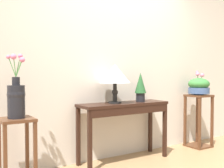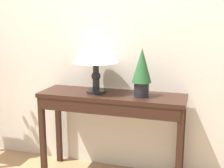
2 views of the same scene
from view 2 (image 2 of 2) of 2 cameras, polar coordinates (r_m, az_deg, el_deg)
The scene contains 4 objects.
back_wall_with_art at distance 2.73m, azimuth 2.43°, elevation 12.25°, with size 9.00×0.10×2.80m.
console_table at distance 2.56m, azimuth -0.21°, elevation -4.52°, with size 1.25×0.37×0.78m.
table_lamp at distance 2.53m, azimuth -3.11°, elevation 6.53°, with size 0.40×0.40×0.50m.
potted_plant_on_console at distance 2.42m, azimuth 5.67°, elevation 2.60°, with size 0.16×0.16×0.40m.
Camera 2 is at (0.68, -1.22, 1.40)m, focal length 48.27 mm.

